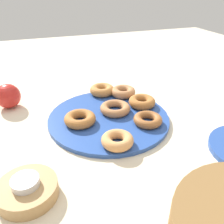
% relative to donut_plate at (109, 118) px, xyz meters
% --- Properties ---
extents(ground_plane, '(2.40, 2.40, 0.00)m').
position_rel_donut_plate_xyz_m(ground_plane, '(0.00, 0.00, -0.01)').
color(ground_plane, beige).
extents(donut_plate, '(0.36, 0.36, 0.01)m').
position_rel_donut_plate_xyz_m(donut_plate, '(0.00, 0.00, 0.00)').
color(donut_plate, '#284C9E').
rests_on(donut_plate, ground_plane).
extents(donut_0, '(0.09, 0.09, 0.03)m').
position_rel_donut_plate_xyz_m(donut_0, '(-0.03, -0.16, 0.02)').
color(donut_0, '#BC7A3D').
rests_on(donut_0, donut_plate).
extents(donut_1, '(0.11, 0.11, 0.03)m').
position_rel_donut_plate_xyz_m(donut_1, '(-0.12, -0.03, 0.02)').
color(donut_1, '#AD6B33').
rests_on(donut_1, donut_plate).
extents(donut_2, '(0.12, 0.12, 0.03)m').
position_rel_donut_plate_xyz_m(donut_2, '(0.09, 0.01, 0.02)').
color(donut_2, '#AD6B33').
rests_on(donut_2, donut_plate).
extents(donut_3, '(0.11, 0.11, 0.02)m').
position_rel_donut_plate_xyz_m(donut_3, '(-0.09, 0.07, 0.02)').
color(donut_3, '#995B2D').
rests_on(donut_3, donut_plate).
extents(donut_4, '(0.13, 0.13, 0.02)m').
position_rel_donut_plate_xyz_m(donut_4, '(-0.03, -0.02, 0.02)').
color(donut_4, '#B27547').
rests_on(donut_4, donut_plate).
extents(donut_5, '(0.09, 0.09, 0.03)m').
position_rel_donut_plate_xyz_m(donut_5, '(-0.09, -0.12, 0.02)').
color(donut_5, '#B27547').
rests_on(donut_5, donut_plate).
extents(donut_6, '(0.11, 0.11, 0.03)m').
position_rel_donut_plate_xyz_m(donut_6, '(0.02, 0.14, 0.02)').
color(donut_6, tan).
rests_on(donut_6, donut_plate).
extents(candle_holder, '(0.12, 0.12, 0.03)m').
position_rel_donut_plate_xyz_m(candle_holder, '(0.24, 0.22, 0.01)').
color(candle_holder, tan).
rests_on(candle_holder, ground_plane).
extents(tealight, '(0.05, 0.05, 0.01)m').
position_rel_donut_plate_xyz_m(tealight, '(0.24, 0.22, 0.03)').
color(tealight, silver).
rests_on(tealight, candle_holder).
extents(apple, '(0.08, 0.08, 0.08)m').
position_rel_donut_plate_xyz_m(apple, '(0.28, -0.18, 0.03)').
color(apple, red).
rests_on(apple, ground_plane).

